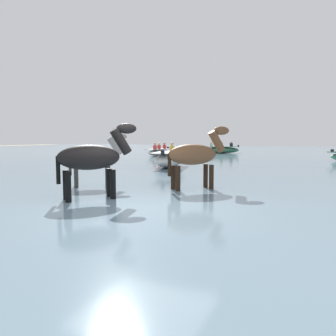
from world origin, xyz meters
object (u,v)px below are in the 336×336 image
object	(u,v)px
boat_near_starboard	(221,150)
horse_flank_grey	(94,159)
boat_distant_west	(159,152)
boat_mid_channel	(169,159)
horse_trailing_bay	(195,156)
horse_lead_black	(93,159)

from	to	relation	value
boat_near_starboard	horse_flank_grey	bearing A→B (deg)	-84.69
horse_flank_grey	boat_distant_west	distance (m)	16.94
horse_flank_grey	boat_mid_channel	size ratio (longest dim) A/B	0.53
horse_flank_grey	boat_mid_channel	world-z (taller)	horse_flank_grey
horse_trailing_bay	horse_lead_black	bearing A→B (deg)	-124.22
boat_distant_west	boat_mid_channel	bearing A→B (deg)	-62.04
boat_distant_west	horse_lead_black	bearing A→B (deg)	-69.30
horse_lead_black	boat_near_starboard	size ratio (longest dim) A/B	0.62
horse_trailing_bay	boat_mid_channel	world-z (taller)	horse_trailing_bay
horse_flank_grey	horse_trailing_bay	bearing A→B (deg)	11.90
horse_flank_grey	boat_distant_west	xyz separation A→B (m)	(-5.47, 16.02, -0.52)
horse_trailing_bay	horse_flank_grey	distance (m)	2.99
horse_lead_black	horse_trailing_bay	world-z (taller)	horse_lead_black
boat_mid_channel	boat_distant_west	bearing A→B (deg)	117.96
horse_lead_black	boat_mid_channel	size ratio (longest dim) A/B	0.59
boat_near_starboard	boat_mid_channel	xyz separation A→B (m)	(1.45, -15.09, 0.05)
horse_trailing_bay	boat_near_starboard	xyz separation A→B (m)	(-4.96, 21.30, -0.59)
horse_lead_black	horse_flank_grey	bearing A→B (deg)	125.05
horse_trailing_bay	boat_mid_channel	distance (m)	7.16
horse_lead_black	boat_mid_channel	bearing A→B (deg)	102.14
horse_lead_black	boat_mid_channel	world-z (taller)	horse_lead_black
horse_trailing_bay	boat_near_starboard	world-z (taller)	horse_trailing_bay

